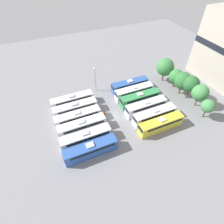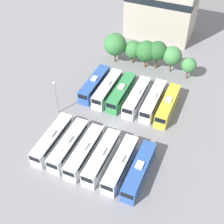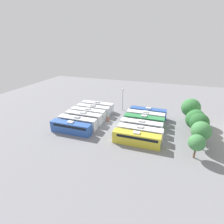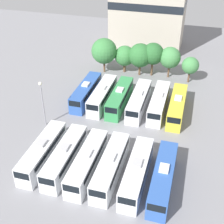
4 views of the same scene
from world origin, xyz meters
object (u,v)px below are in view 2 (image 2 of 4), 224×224
at_px(bus_1, 69,145).
at_px(bus_9, 137,97).
at_px(tree_0, 115,44).
at_px(tree_2, 146,51).
at_px(bus_3, 102,157).
at_px(bus_6, 95,84).
at_px(bus_4, 120,164).
at_px(tree_3, 158,51).
at_px(bus_10, 153,100).
at_px(tree_4, 172,56).
at_px(light_pole, 56,92).
at_px(bus_5, 139,170).
at_px(bus_8, 121,92).
at_px(bus_7, 108,88).
at_px(worker_person, 103,129).
at_px(bus_11, 168,105).
at_px(tree_5, 189,65).
at_px(tree_1, 133,50).
at_px(bus_2, 85,151).
at_px(bus_0, 53,139).

bearing_deg(bus_1, bus_9, 68.78).
height_order(tree_0, tree_2, tree_0).
bearing_deg(bus_3, bus_6, 119.00).
relative_size(bus_4, tree_3, 1.59).
relative_size(bus_10, tree_4, 1.72).
height_order(light_pole, tree_0, light_pole).
height_order(bus_5, tree_4, tree_4).
bearing_deg(bus_8, tree_0, 118.35).
height_order(bus_4, bus_5, same).
bearing_deg(tree_2, bus_7, -107.69).
distance_m(bus_1, worker_person, 7.85).
height_order(bus_4, bus_11, same).
bearing_deg(tree_3, worker_person, -97.02).
bearing_deg(light_pole, bus_4, -26.12).
xyz_separation_m(bus_5, bus_10, (-3.38, 18.45, 0.00)).
distance_m(tree_2, tree_5, 10.72).
distance_m(bus_4, light_pole, 20.08).
bearing_deg(tree_5, tree_0, -179.68).
relative_size(bus_10, tree_1, 1.93).
bearing_deg(bus_7, tree_5, 40.89).
bearing_deg(bus_4, tree_4, 89.83).
relative_size(bus_7, bus_9, 1.00).
bearing_deg(tree_1, tree_4, 0.44).
relative_size(bus_5, tree_3, 1.59).
bearing_deg(bus_1, bus_5, -1.38).
height_order(bus_2, tree_2, tree_2).
distance_m(bus_3, tree_2, 31.83).
bearing_deg(bus_11, bus_7, 179.85).
height_order(bus_10, tree_4, tree_4).
height_order(bus_7, tree_0, tree_0).
height_order(worker_person, tree_5, tree_5).
distance_m(bus_2, bus_7, 18.50).
bearing_deg(bus_3, bus_5, -1.38).
bearing_deg(tree_5, bus_6, -145.40).
bearing_deg(bus_0, tree_4, 66.39).
height_order(bus_3, tree_4, tree_4).
relative_size(bus_1, bus_7, 1.00).
xyz_separation_m(bus_0, bus_9, (10.41, 17.74, 0.00)).
bearing_deg(bus_2, bus_4, -0.08).
bearing_deg(worker_person, bus_1, -118.71).
bearing_deg(light_pole, bus_10, 28.61).
bearing_deg(bus_11, tree_2, 125.17).
bearing_deg(bus_11, bus_9, -179.39).
relative_size(bus_4, tree_1, 1.93).
bearing_deg(bus_8, bus_0, -110.70).
bearing_deg(bus_6, tree_1, 73.42).
xyz_separation_m(bus_5, tree_2, (-9.67, 31.77, 2.87)).
xyz_separation_m(bus_0, bus_10, (14.02, 18.08, 0.00)).
bearing_deg(bus_6, tree_4, 44.86).
relative_size(bus_2, bus_3, 1.00).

